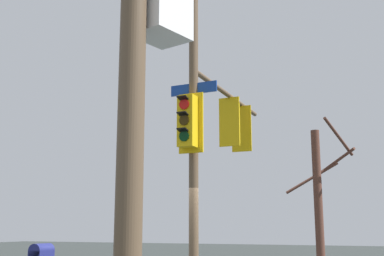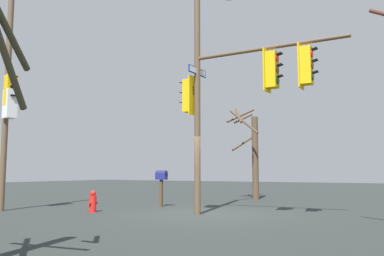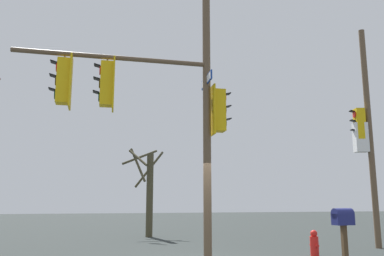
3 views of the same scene
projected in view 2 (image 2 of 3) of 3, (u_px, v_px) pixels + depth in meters
The scene contains 6 objects.
ground_plane at pixel (206, 214), 12.90m from camera, with size 80.00×80.00×0.00m, color #2B302F.
main_signal_pole_assembly at pixel (229, 70), 12.93m from camera, with size 3.43×5.45×8.66m.
secondary_pole_assembly at pixel (8, 100), 14.33m from camera, with size 0.45×0.75×7.74m.
fire_hydrant at pixel (93, 202), 13.64m from camera, with size 0.38×0.24×0.73m.
mailbox at pixel (161, 178), 15.75m from camera, with size 0.28×0.46×1.41m.
bare_tree_corner at pixel (252, 150), 20.12m from camera, with size 2.49×1.92×4.72m.
Camera 2 is at (-11.65, -6.06, 1.37)m, focal length 37.65 mm.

